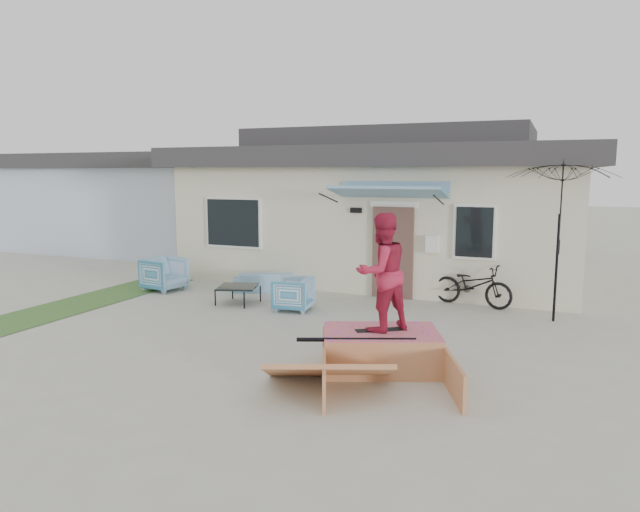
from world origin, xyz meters
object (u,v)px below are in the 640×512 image
at_px(loveseat, 267,278).
at_px(bicycle, 473,281).
at_px(armchair_left, 164,272).
at_px(skater, 382,270).
at_px(armchair_right, 293,292).
at_px(patio_umbrella, 559,232).
at_px(skateboard, 381,329).
at_px(coffee_table, 238,295).
at_px(skate_ramp, 381,350).

distance_m(loveseat, bicycle, 4.87).
height_order(armchair_left, skater, skater).
height_order(armchair_right, patio_umbrella, patio_umbrella).
bearing_deg(skateboard, patio_umbrella, 25.14).
height_order(loveseat, coffee_table, loveseat).
xyz_separation_m(armchair_left, patio_umbrella, (8.86, 0.49, 1.30)).
relative_size(coffee_table, bicycle, 0.46).
distance_m(armchair_right, skate_ramp, 3.91).
bearing_deg(skateboard, armchair_right, 101.50).
distance_m(patio_umbrella, skate_ramp, 4.79).
bearing_deg(skateboard, armchair_left, 119.17).
height_order(skate_ramp, skateboard, skateboard).
xyz_separation_m(armchair_right, skateboard, (2.72, -2.73, 0.20)).
bearing_deg(coffee_table, skateboard, -34.40).
height_order(armchair_right, skateboard, armchair_right).
height_order(coffee_table, bicycle, bicycle).
height_order(armchair_left, armchair_right, armchair_left).
xyz_separation_m(skate_ramp, skateboard, (-0.02, 0.05, 0.30)).
height_order(armchair_left, bicycle, bicycle).
xyz_separation_m(bicycle, skate_ramp, (-0.69, -4.63, -0.28)).
height_order(loveseat, skater, skater).
distance_m(coffee_table, skater, 5.12).
bearing_deg(patio_umbrella, armchair_left, -176.85).
xyz_separation_m(skate_ramp, skater, (-0.02, 0.05, 1.19)).
distance_m(armchair_left, skateboard, 7.32).
relative_size(armchair_left, skateboard, 1.18).
bearing_deg(skater, patio_umbrella, -174.40).
relative_size(bicycle, skater, 1.01).
bearing_deg(armchair_right, skater, 37.63).
height_order(loveseat, skate_ramp, loveseat).
xyz_separation_m(coffee_table, skateboard, (4.10, -2.80, 0.38)).
xyz_separation_m(coffee_table, skate_ramp, (4.12, -2.86, 0.08)).
distance_m(armchair_right, skateboard, 3.86).
distance_m(loveseat, patio_umbrella, 6.67).
bearing_deg(bicycle, loveseat, 107.21).
bearing_deg(skateboard, skate_ramp, -101.40).
bearing_deg(patio_umbrella, armchair_right, -167.45).
distance_m(bicycle, skate_ramp, 4.69).
bearing_deg(armchair_right, coffee_table, -100.50).
xyz_separation_m(armchair_left, coffee_table, (2.40, -0.57, -0.25)).
distance_m(armchair_right, coffee_table, 1.39).
relative_size(armchair_left, armchair_right, 1.16).
relative_size(coffee_table, patio_umbrella, 0.33).
bearing_deg(loveseat, skateboard, 109.18).
relative_size(bicycle, skate_ramp, 0.78).
distance_m(patio_umbrella, skater, 4.53).
xyz_separation_m(loveseat, armchair_right, (1.42, -1.55, 0.07)).
relative_size(armchair_right, bicycle, 0.44).
distance_m(bicycle, patio_umbrella, 2.15).
height_order(armchair_right, bicycle, bicycle).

